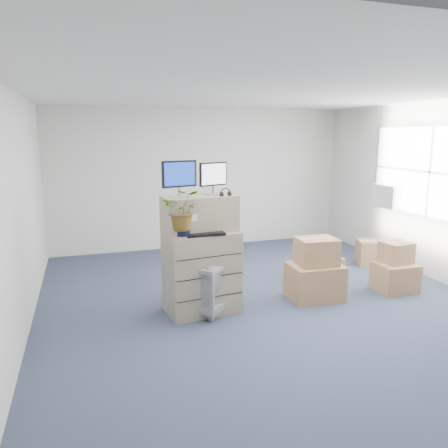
% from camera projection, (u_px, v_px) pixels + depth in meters
% --- Properties ---
extents(ground, '(7.00, 7.00, 0.00)m').
position_uv_depth(ground, '(270.00, 308.00, 5.86)').
color(ground, '#29344A').
rests_on(ground, ground).
extents(wall_back, '(6.00, 0.02, 2.80)m').
position_uv_depth(wall_back, '(201.00, 179.00, 8.85)').
color(wall_back, beige).
rests_on(wall_back, ground).
extents(window, '(0.07, 2.72, 1.52)m').
position_uv_depth(window, '(432.00, 172.00, 6.87)').
color(window, gray).
rests_on(window, wall_right).
extents(ac_unit, '(0.24, 0.60, 0.40)m').
position_uv_depth(ac_unit, '(387.00, 196.00, 7.79)').
color(ac_unit, silver).
rests_on(ac_unit, wall_right).
extents(filing_cabinet_lower, '(0.98, 0.66, 1.07)m').
position_uv_depth(filing_cabinet_lower, '(202.00, 272.00, 5.65)').
color(filing_cabinet_lower, gray).
rests_on(filing_cabinet_lower, ground).
extents(filing_cabinet_upper, '(0.97, 0.56, 0.46)m').
position_uv_depth(filing_cabinet_upper, '(200.00, 214.00, 5.54)').
color(filing_cabinet_upper, gray).
rests_on(filing_cabinet_upper, filing_cabinet_lower).
extents(monitor_left, '(0.45, 0.22, 0.45)m').
position_uv_depth(monitor_left, '(179.00, 177.00, 5.32)').
color(monitor_left, '#99999E').
rests_on(monitor_left, filing_cabinet_upper).
extents(monitor_right, '(0.40, 0.23, 0.41)m').
position_uv_depth(monitor_right, '(213.00, 177.00, 5.54)').
color(monitor_right, '#99999E').
rests_on(monitor_right, filing_cabinet_upper).
extents(headphones, '(0.13, 0.03, 0.13)m').
position_uv_depth(headphones, '(225.00, 193.00, 5.47)').
color(headphones, black).
rests_on(headphones, filing_cabinet_upper).
extents(keyboard, '(0.50, 0.23, 0.03)m').
position_uv_depth(keyboard, '(205.00, 234.00, 5.37)').
color(keyboard, black).
rests_on(keyboard, filing_cabinet_lower).
extents(mouse, '(0.11, 0.08, 0.04)m').
position_uv_depth(mouse, '(227.00, 231.00, 5.53)').
color(mouse, silver).
rests_on(mouse, filing_cabinet_lower).
extents(water_bottle, '(0.07, 0.07, 0.25)m').
position_uv_depth(water_bottle, '(204.00, 221.00, 5.60)').
color(water_bottle, gray).
rests_on(water_bottle, filing_cabinet_lower).
extents(phone_dock, '(0.07, 0.06, 0.15)m').
position_uv_depth(phone_dock, '(194.00, 228.00, 5.53)').
color(phone_dock, silver).
rests_on(phone_dock, filing_cabinet_lower).
extents(external_drive, '(0.19, 0.14, 0.05)m').
position_uv_depth(external_drive, '(222.00, 225.00, 5.81)').
color(external_drive, black).
rests_on(external_drive, filing_cabinet_lower).
extents(tissue_box, '(0.24, 0.14, 0.09)m').
position_uv_depth(tissue_box, '(222.00, 221.00, 5.75)').
color(tissue_box, '#45ACED').
rests_on(tissue_box, external_drive).
extents(potted_plant, '(0.55, 0.59, 0.47)m').
position_uv_depth(potted_plant, '(182.00, 215.00, 5.24)').
color(potted_plant, '#8FA283').
rests_on(potted_plant, filing_cabinet_lower).
extents(office_chair, '(1.02, 1.02, 0.77)m').
position_uv_depth(office_chair, '(203.00, 281.00, 5.78)').
color(office_chair, slate).
rests_on(office_chair, ground).
extents(cardboard_boxes, '(2.58, 1.75, 0.88)m').
position_uv_depth(cardboard_boxes, '(346.00, 267.00, 6.61)').
color(cardboard_boxes, olive).
rests_on(cardboard_boxes, ground).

